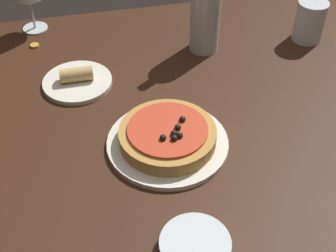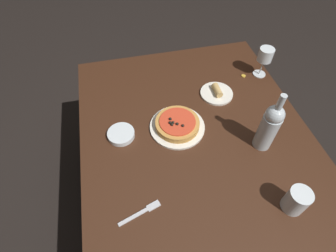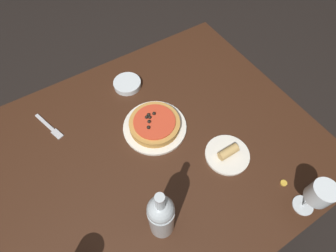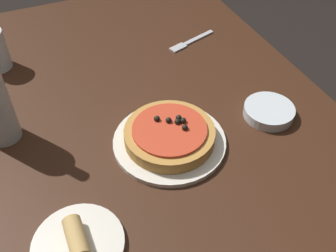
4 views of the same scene
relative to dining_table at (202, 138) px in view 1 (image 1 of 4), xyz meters
name	(u,v)px [view 1 (image 1 of 4)]	position (x,y,z in m)	size (l,w,h in m)	color
dining_table	(202,138)	(0.00, 0.00, 0.00)	(1.40, 1.07, 0.71)	#381E11
dinner_plate	(168,143)	(0.10, 0.08, 0.08)	(0.26, 0.26, 0.01)	silver
pizza	(168,135)	(0.10, 0.08, 0.10)	(0.21, 0.21, 0.05)	#BC843D
wine_bottle	(206,6)	(-0.08, -0.27, 0.20)	(0.08, 0.08, 0.31)	#B2BCC1
water_cup	(310,21)	(-0.37, -0.25, 0.13)	(0.08, 0.08, 0.11)	silver
side_bowl	(195,246)	(0.11, 0.34, 0.09)	(0.13, 0.13, 0.03)	silver
side_plate	(77,81)	(0.27, -0.18, 0.08)	(0.17, 0.17, 0.05)	silver
bottle_cap	(35,45)	(0.38, -0.38, 0.08)	(0.02, 0.02, 0.01)	gold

